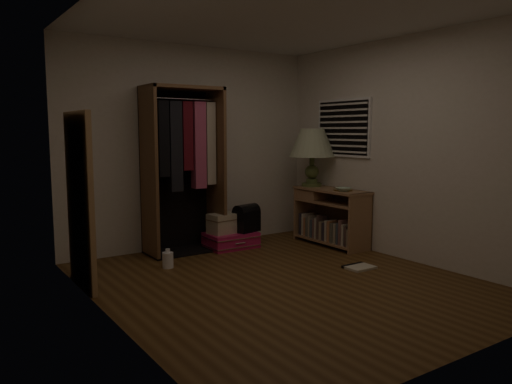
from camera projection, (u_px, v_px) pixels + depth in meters
ground at (284, 283)px, 5.00m from camera, size 4.00×4.00×0.00m
room_walls at (289, 132)px, 4.90m from camera, size 3.52×4.02×2.60m
console_bookshelf at (328, 215)px, 6.67m from camera, size 0.42×1.12×0.75m
open_wardrobe at (185, 156)px, 6.20m from camera, size 1.04×0.50×2.05m
floor_mirror at (80, 201)px, 4.78m from camera, size 0.06×0.80×1.70m
pink_suitcase at (231, 240)px, 6.50m from camera, size 0.66×0.49×0.20m
train_case at (223, 223)px, 6.43m from camera, size 0.41×0.31×0.27m
black_bag at (246, 218)px, 6.53m from camera, size 0.38×0.29×0.36m
table_lamp at (312, 144)px, 6.85m from camera, size 0.81×0.81×0.79m
brass_tray at (343, 190)px, 6.41m from camera, size 0.28×0.28×0.01m
ceramic_bowl at (344, 189)px, 6.33m from camera, size 0.20×0.20×0.05m
white_jug at (168, 260)px, 5.54m from camera, size 0.14×0.14×0.22m
floor_book at (358, 267)px, 5.54m from camera, size 0.31×0.25×0.03m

